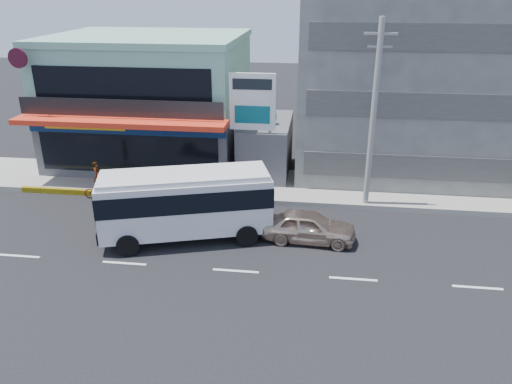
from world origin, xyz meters
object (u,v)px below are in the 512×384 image
Objects in this scene: shop_building at (152,102)px; minibus at (186,200)px; motorcycle_rider at (99,186)px; sedan at (309,226)px; concrete_building at (430,59)px; satellite_dish at (265,124)px; billboard at (252,108)px; utility_pole_near at (373,116)px.

minibus is (5.18, -11.25, -1.99)m from shop_building.
shop_building is at bearing 81.54° from motorcycle_rider.
minibus is at bearing -33.31° from motorcycle_rider.
concrete_building is at bearing -27.17° from sedan.
shop_building is at bearing 114.73° from minibus.
billboard is (-0.50, -1.80, 1.35)m from satellite_dish.
concrete_building is at bearing 28.92° from billboard.
shop_building is 1.47× the size of minibus.
sedan is (3.00, -7.84, -2.81)m from satellite_dish.
shop_building is 5.63× the size of motorcycle_rider.
billboard is at bearing -32.32° from shop_building.
billboard is at bearing 15.66° from motorcycle_rider.
motorcycle_rider is (-12.06, 3.64, -0.03)m from sedan.
billboard is 1.54× the size of sedan.
shop_building reaches higher than minibus.
minibus is 3.82× the size of motorcycle_rider.
concrete_building is at bearing 23.28° from motorcycle_rider.
concrete_building is at bearing 43.82° from minibus.
motorcycle_rider is at bearing -156.72° from concrete_building.
satellite_dish is (-10.00, -4.00, -3.42)m from concrete_building.
minibus is (-12.82, -12.30, -5.00)m from concrete_building.
sedan is at bearing -69.06° from satellite_dish.
motorcycle_rider is (-15.06, -0.60, -4.42)m from utility_pole_near.
sedan is 2.03× the size of motorcycle_rider.
motorcycle_rider is (-6.24, 4.10, -1.28)m from minibus.
utility_pole_near is 6.80m from sedan.
sedan is at bearing -125.29° from utility_pole_near.
shop_building is 1.80× the size of billboard.
motorcycle_rider is at bearing -155.14° from satellite_dish.
concrete_building is 15.10m from sedan.
sedan is (-7.00, -11.84, -6.24)m from concrete_building.
minibus is at bearing 97.98° from sedan.
minibus is 1.88× the size of sedan.
minibus reaches higher than sedan.
motorcycle_rider is at bearing 146.69° from minibus.
motorcycle_rider is (-19.06, -8.20, -6.27)m from concrete_building.
satellite_dish is 0.18× the size of minibus.
billboard is (7.50, -4.75, 0.93)m from shop_building.
concrete_building is 18.46m from minibus.
satellite_dish is at bearing 24.86° from motorcycle_rider.
concrete_building is 3.58× the size of sedan.
satellite_dish is at bearing 74.48° from billboard.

